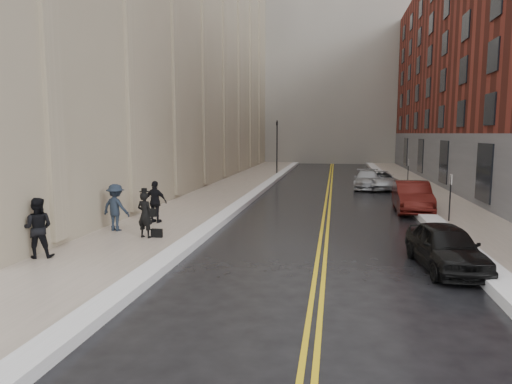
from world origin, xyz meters
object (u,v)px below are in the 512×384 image
at_px(car_black, 446,247).
at_px(pedestrian_main, 145,215).
at_px(car_maroon, 412,197).
at_px(pedestrian_b, 116,207).
at_px(car_silver_near, 367,180).
at_px(pedestrian_a, 38,228).
at_px(pedestrian_c, 156,202).
at_px(car_silver_far, 380,180).

height_order(car_black, pedestrian_main, pedestrian_main).
bearing_deg(car_maroon, pedestrian_b, -147.15).
xyz_separation_m(car_silver_near, pedestrian_a, (-11.40, -21.32, 0.43)).
bearing_deg(pedestrian_a, car_black, 167.19).
bearing_deg(car_silver_near, pedestrian_main, -112.73).
bearing_deg(pedestrian_b, pedestrian_c, -102.82).
bearing_deg(pedestrian_c, car_silver_far, -117.65).
bearing_deg(pedestrian_c, car_maroon, -145.98).
relative_size(car_silver_far, pedestrian_a, 2.49).
xyz_separation_m(car_silver_near, car_silver_far, (0.90, -0.12, -0.01)).
xyz_separation_m(car_silver_near, pedestrian_b, (-10.87, -17.21, 0.42)).
bearing_deg(car_black, pedestrian_b, 160.53).
height_order(car_silver_far, pedestrian_main, pedestrian_main).
distance_m(pedestrian_a, pedestrian_b, 4.14).
bearing_deg(pedestrian_main, pedestrian_a, 68.87).
bearing_deg(car_silver_near, pedestrian_a, -113.92).
height_order(car_maroon, car_silver_far, car_maroon).
distance_m(car_silver_near, pedestrian_c, 18.32).
relative_size(car_black, pedestrian_b, 2.12).
xyz_separation_m(car_black, pedestrian_a, (-12.35, -1.39, 0.42)).
relative_size(car_black, car_silver_far, 0.84).
bearing_deg(car_silver_far, car_black, -94.19).
relative_size(car_maroon, car_silver_near, 1.03).
bearing_deg(pedestrian_a, car_silver_far, -139.37).
distance_m(car_black, car_silver_near, 19.95).
bearing_deg(car_black, pedestrian_main, 163.65).
xyz_separation_m(car_black, car_maroon, (0.65, 10.25, 0.11)).
relative_size(car_silver_near, pedestrian_b, 2.46).
relative_size(car_silver_far, pedestrian_c, 2.58).
bearing_deg(car_black, car_silver_far, 83.62).
relative_size(car_black, car_maroon, 0.84).
bearing_deg(pedestrian_a, car_maroon, -157.40).
xyz_separation_m(pedestrian_main, pedestrian_c, (-0.73, 2.80, 0.05)).
bearing_deg(pedestrian_b, car_black, -179.48).
height_order(car_silver_far, pedestrian_c, pedestrian_c).
bearing_deg(car_silver_far, car_silver_near, 168.03).
distance_m(car_silver_far, pedestrian_b, 20.76).
height_order(pedestrian_main, pedestrian_a, pedestrian_a).
distance_m(car_black, pedestrian_a, 12.44).
height_order(car_silver_near, pedestrian_b, pedestrian_b).
bearing_deg(car_silver_far, pedestrian_c, -129.80).
bearing_deg(pedestrian_a, pedestrian_b, -116.60).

